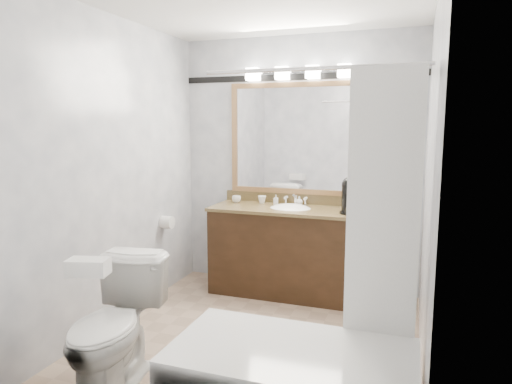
% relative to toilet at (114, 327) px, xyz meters
% --- Properties ---
extents(room, '(2.42, 2.62, 2.52)m').
position_rel_toilet_xyz_m(room, '(0.60, 0.92, 0.85)').
color(room, tan).
rests_on(room, ground).
extents(vanity, '(1.53, 0.58, 0.97)m').
position_rel_toilet_xyz_m(vanity, '(0.60, 1.94, 0.04)').
color(vanity, black).
rests_on(vanity, ground).
extents(mirror, '(1.40, 0.04, 1.10)m').
position_rel_toilet_xyz_m(mirror, '(0.60, 2.20, 1.10)').
color(mirror, '#AA7C4D').
rests_on(mirror, room).
extents(vanity_light_bar, '(1.02, 0.14, 0.12)m').
position_rel_toilet_xyz_m(vanity_light_bar, '(0.60, 2.15, 1.73)').
color(vanity_light_bar, silver).
rests_on(vanity_light_bar, room).
extents(accent_stripe, '(2.40, 0.01, 0.06)m').
position_rel_toilet_xyz_m(accent_stripe, '(0.60, 2.21, 1.70)').
color(accent_stripe, black).
rests_on(accent_stripe, room).
extents(bathtub, '(1.30, 0.75, 1.96)m').
position_rel_toilet_xyz_m(bathtub, '(1.15, 0.02, -0.12)').
color(bathtub, white).
rests_on(bathtub, ground).
extents(tp_roll, '(0.11, 0.12, 0.12)m').
position_rel_toilet_xyz_m(tp_roll, '(-0.54, 1.58, 0.30)').
color(tp_roll, white).
rests_on(tp_roll, room).
extents(toilet, '(0.56, 0.84, 0.80)m').
position_rel_toilet_xyz_m(toilet, '(0.00, 0.00, 0.00)').
color(toilet, white).
rests_on(toilet, ground).
extents(tissue_box, '(0.25, 0.18, 0.09)m').
position_rel_toilet_xyz_m(tissue_box, '(0.00, -0.20, 0.45)').
color(tissue_box, white).
rests_on(tissue_box, toilet).
extents(coffee_maker, '(0.17, 0.21, 0.32)m').
position_rel_toilet_xyz_m(coffee_maker, '(1.16, 1.88, 0.62)').
color(coffee_maker, black).
rests_on(coffee_maker, vanity).
extents(cup_left, '(0.10, 0.10, 0.07)m').
position_rel_toilet_xyz_m(cup_left, '(-0.00, 2.06, 0.48)').
color(cup_left, white).
rests_on(cup_left, vanity).
extents(cup_right, '(0.10, 0.10, 0.08)m').
position_rel_toilet_xyz_m(cup_right, '(0.26, 2.10, 0.49)').
color(cup_right, white).
rests_on(cup_right, vanity).
extents(soap_bottle_a, '(0.05, 0.05, 0.10)m').
position_rel_toilet_xyz_m(soap_bottle_a, '(0.41, 2.08, 0.50)').
color(soap_bottle_a, white).
rests_on(soap_bottle_a, vanity).
extents(soap_bottle_b, '(0.09, 0.09, 0.09)m').
position_rel_toilet_xyz_m(soap_bottle_b, '(0.64, 2.11, 0.49)').
color(soap_bottle_b, white).
rests_on(soap_bottle_b, vanity).
extents(soap_bar, '(0.07, 0.04, 0.02)m').
position_rel_toilet_xyz_m(soap_bar, '(0.64, 2.05, 0.46)').
color(soap_bar, beige).
rests_on(soap_bar, vanity).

